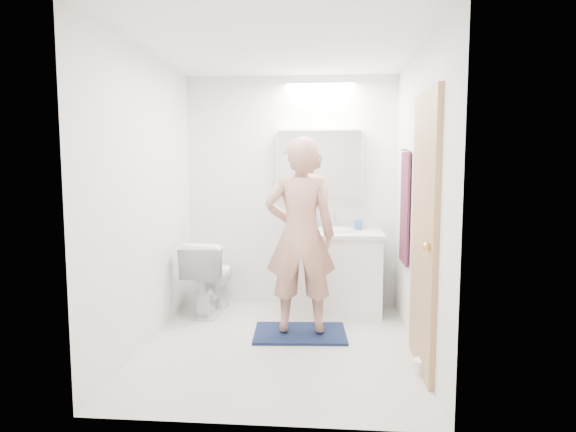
# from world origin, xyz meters

# --- Properties ---
(floor) EXTENTS (2.50, 2.50, 0.00)m
(floor) POSITION_xyz_m (0.00, 0.00, 0.00)
(floor) COLOR silver
(floor) RESTS_ON ground
(ceiling) EXTENTS (2.50, 2.50, 0.00)m
(ceiling) POSITION_xyz_m (0.00, 0.00, 2.40)
(ceiling) COLOR white
(ceiling) RESTS_ON floor
(wall_back) EXTENTS (2.50, 0.00, 2.50)m
(wall_back) POSITION_xyz_m (0.00, 1.25, 1.20)
(wall_back) COLOR white
(wall_back) RESTS_ON floor
(wall_front) EXTENTS (2.50, 0.00, 2.50)m
(wall_front) POSITION_xyz_m (0.00, -1.25, 1.20)
(wall_front) COLOR white
(wall_front) RESTS_ON floor
(wall_left) EXTENTS (0.00, 2.50, 2.50)m
(wall_left) POSITION_xyz_m (-1.10, 0.00, 1.20)
(wall_left) COLOR white
(wall_left) RESTS_ON floor
(wall_right) EXTENTS (0.00, 2.50, 2.50)m
(wall_right) POSITION_xyz_m (1.10, 0.00, 1.20)
(wall_right) COLOR white
(wall_right) RESTS_ON floor
(vanity_cabinet) EXTENTS (0.90, 0.55, 0.78)m
(vanity_cabinet) POSITION_xyz_m (0.46, 0.96, 0.39)
(vanity_cabinet) COLOR white
(vanity_cabinet) RESTS_ON floor
(countertop) EXTENTS (0.95, 0.58, 0.04)m
(countertop) POSITION_xyz_m (0.46, 0.96, 0.80)
(countertop) COLOR white
(countertop) RESTS_ON vanity_cabinet
(sink_basin) EXTENTS (0.36, 0.36, 0.03)m
(sink_basin) POSITION_xyz_m (0.46, 0.99, 0.84)
(sink_basin) COLOR white
(sink_basin) RESTS_ON countertop
(faucet) EXTENTS (0.02, 0.02, 0.16)m
(faucet) POSITION_xyz_m (0.46, 1.19, 0.90)
(faucet) COLOR silver
(faucet) RESTS_ON countertop
(medicine_cabinet) EXTENTS (0.88, 0.14, 0.70)m
(medicine_cabinet) POSITION_xyz_m (0.30, 1.18, 1.50)
(medicine_cabinet) COLOR white
(medicine_cabinet) RESTS_ON wall_back
(mirror_panel) EXTENTS (0.84, 0.01, 0.66)m
(mirror_panel) POSITION_xyz_m (0.30, 1.10, 1.50)
(mirror_panel) COLOR silver
(mirror_panel) RESTS_ON medicine_cabinet
(toilet) EXTENTS (0.46, 0.75, 0.74)m
(toilet) POSITION_xyz_m (-0.79, 0.85, 0.37)
(toilet) COLOR white
(toilet) RESTS_ON floor
(bath_rug) EXTENTS (0.83, 0.60, 0.02)m
(bath_rug) POSITION_xyz_m (0.15, 0.27, 0.01)
(bath_rug) COLOR #13223D
(bath_rug) RESTS_ON floor
(person) EXTENTS (0.63, 0.44, 1.67)m
(person) POSITION_xyz_m (0.15, 0.27, 0.88)
(person) COLOR tan
(person) RESTS_ON bath_rug
(door) EXTENTS (0.04, 0.80, 2.00)m
(door) POSITION_xyz_m (1.08, -0.35, 1.00)
(door) COLOR tan
(door) RESTS_ON wall_right
(door_knob) EXTENTS (0.06, 0.06, 0.06)m
(door_knob) POSITION_xyz_m (1.04, -0.65, 0.95)
(door_knob) COLOR gold
(door_knob) RESTS_ON door
(towel) EXTENTS (0.02, 0.42, 1.00)m
(towel) POSITION_xyz_m (1.08, 0.55, 1.10)
(towel) COLOR #101D32
(towel) RESTS_ON wall_right
(towel_hook) EXTENTS (0.07, 0.02, 0.02)m
(towel_hook) POSITION_xyz_m (1.07, 0.55, 1.62)
(towel_hook) COLOR silver
(towel_hook) RESTS_ON wall_right
(soap_bottle_a) EXTENTS (0.13, 0.13, 0.25)m
(soap_bottle_a) POSITION_xyz_m (0.13, 1.11, 0.95)
(soap_bottle_a) COLOR #D3BB88
(soap_bottle_a) RESTS_ON countertop
(soap_bottle_b) EXTENTS (0.09, 0.09, 0.17)m
(soap_bottle_b) POSITION_xyz_m (0.24, 1.15, 0.91)
(soap_bottle_b) COLOR #5A8BC2
(soap_bottle_b) RESTS_ON countertop
(toothbrush_cup) EXTENTS (0.12, 0.12, 0.10)m
(toothbrush_cup) POSITION_xyz_m (0.70, 1.12, 0.87)
(toothbrush_cup) COLOR #3C6AB6
(toothbrush_cup) RESTS_ON countertop
(toilet_paper_roll) EXTENTS (0.11, 0.11, 0.10)m
(toilet_paper_roll) POSITION_xyz_m (1.06, -0.46, 0.05)
(toilet_paper_roll) COLOR white
(toilet_paper_roll) RESTS_ON floor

